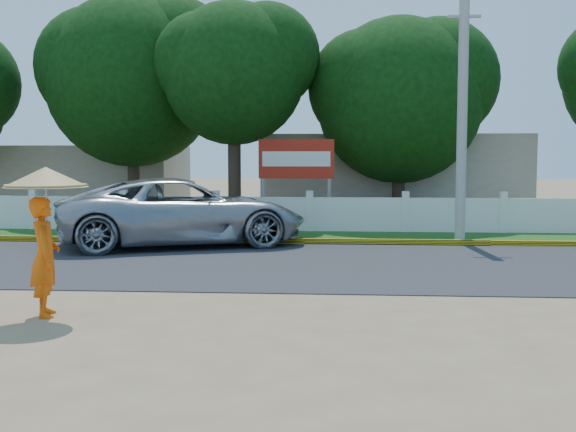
{
  "coord_description": "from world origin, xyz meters",
  "views": [
    {
      "loc": [
        1.01,
        -11.51,
        2.47
      ],
      "look_at": [
        0.0,
        2.0,
        1.3
      ],
      "focal_mm": 45.0,
      "sensor_mm": 36.0,
      "label": 1
    }
  ],
  "objects_px": {
    "monk_with_parasol": "(45,219)",
    "billboard": "(296,164)",
    "utility_pole": "(462,116)",
    "vehicle": "(182,212)"
  },
  "relations": [
    {
      "from": "monk_with_parasol",
      "to": "billboard",
      "type": "distance_m",
      "value": 13.61
    },
    {
      "from": "utility_pole",
      "to": "monk_with_parasol",
      "type": "distance_m",
      "value": 12.71
    },
    {
      "from": "utility_pole",
      "to": "vehicle",
      "type": "relative_size",
      "value": 1.07
    },
    {
      "from": "monk_with_parasol",
      "to": "billboard",
      "type": "bearing_deg",
      "value": 77.4
    },
    {
      "from": "utility_pole",
      "to": "monk_with_parasol",
      "type": "xyz_separation_m",
      "value": [
        -7.78,
        -9.84,
        -2.02
      ]
    },
    {
      "from": "monk_with_parasol",
      "to": "billboard",
      "type": "relative_size",
      "value": 0.77
    },
    {
      "from": "utility_pole",
      "to": "monk_with_parasol",
      "type": "height_order",
      "value": "utility_pole"
    },
    {
      "from": "monk_with_parasol",
      "to": "vehicle",
      "type": "bearing_deg",
      "value": 88.61
    },
    {
      "from": "utility_pole",
      "to": "billboard",
      "type": "xyz_separation_m",
      "value": [
        -4.81,
        3.42,
        -1.36
      ]
    },
    {
      "from": "utility_pole",
      "to": "billboard",
      "type": "relative_size",
      "value": 2.38
    }
  ]
}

